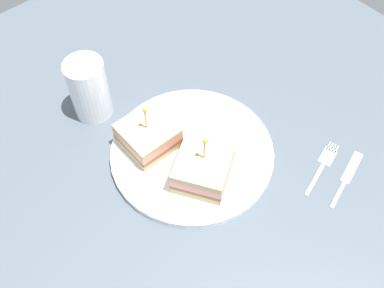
% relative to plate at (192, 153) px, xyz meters
% --- Properties ---
extents(ground_plane, '(1.13, 1.13, 0.02)m').
position_rel_plate_xyz_m(ground_plane, '(0.00, 0.00, -0.02)').
color(ground_plane, '#4C5660').
extents(plate, '(0.28, 0.28, 0.01)m').
position_rel_plate_xyz_m(plate, '(0.00, 0.00, 0.00)').
color(plate, white).
rests_on(plate, ground_plane).
extents(sandwich_half_front, '(0.08, 0.09, 0.09)m').
position_rel_plate_xyz_m(sandwich_half_front, '(0.05, -0.06, 0.03)').
color(sandwich_half_front, tan).
rests_on(sandwich_half_front, plate).
extents(sandwich_half_back, '(0.13, 0.12, 0.10)m').
position_rel_plate_xyz_m(sandwich_half_back, '(0.02, 0.05, 0.03)').
color(sandwich_half_back, tan).
rests_on(sandwich_half_back, plate).
extents(drink_glass, '(0.07, 0.07, 0.12)m').
position_rel_plate_xyz_m(drink_glass, '(0.07, -0.19, 0.05)').
color(drink_glass, beige).
rests_on(drink_glass, ground_plane).
extents(fork, '(0.12, 0.05, 0.00)m').
position_rel_plate_xyz_m(fork, '(-0.16, 0.16, -0.00)').
color(fork, silver).
rests_on(fork, ground_plane).
extents(knife, '(0.12, 0.05, 0.00)m').
position_rel_plate_xyz_m(knife, '(-0.17, 0.20, -0.00)').
color(knife, silver).
rests_on(knife, ground_plane).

